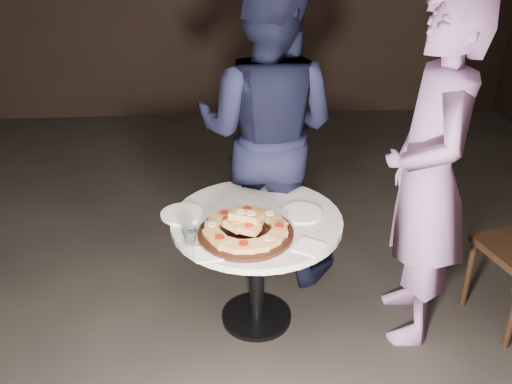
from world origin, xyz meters
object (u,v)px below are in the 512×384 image
serving_board (246,233)px  water_glass (190,236)px  diner_teal (428,178)px  diner_navy (267,132)px  focaccia_pile (246,226)px  chair_far (262,163)px  table (257,239)px

serving_board → water_glass: (-0.27, -0.05, 0.03)m
diner_teal → diner_navy: bearing=-124.7°
focaccia_pile → chair_far: bearing=82.2°
chair_far → diner_navy: diner_navy is taller
focaccia_pile → diner_navy: size_ratio=0.23×
focaccia_pile → water_glass: 0.28m
water_glass → diner_navy: bearing=60.9°
chair_far → diner_teal: 1.47m
focaccia_pile → diner_navy: diner_navy is taller
water_glass → diner_teal: (1.19, 0.13, 0.21)m
table → chair_far: bearing=84.4°
table → focaccia_pile: 0.25m
serving_board → diner_navy: diner_navy is taller
chair_far → diner_navy: 0.70m
diner_navy → diner_teal: diner_teal is taller
water_glass → focaccia_pile: bearing=10.3°
water_glass → chair_far: 1.41m
serving_board → diner_navy: 0.79m
serving_board → focaccia_pile: size_ratio=1.11×
table → diner_teal: (0.85, -0.08, 0.37)m
table → water_glass: size_ratio=15.33×
focaccia_pile → chair_far: 1.30m
serving_board → chair_far: (0.17, 1.26, -0.21)m
focaccia_pile → diner_teal: (0.92, 0.08, 0.20)m
focaccia_pile → diner_navy: bearing=77.4°
water_glass → diner_teal: 1.21m
serving_board → chair_far: 1.29m
chair_far → diner_teal: (0.74, -1.19, 0.45)m
table → diner_teal: size_ratio=0.64×
water_glass → diner_teal: diner_teal is taller
water_glass → table: bearing=31.6°
water_glass → serving_board: bearing=10.1°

